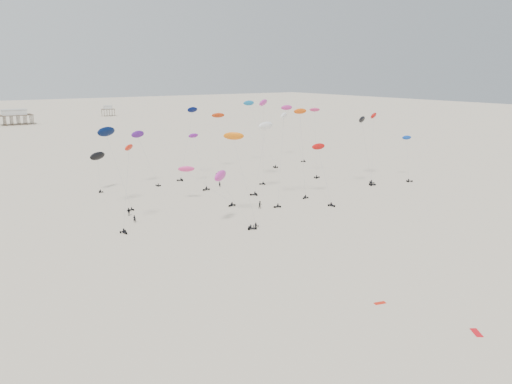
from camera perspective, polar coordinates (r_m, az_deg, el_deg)
ground_plane at (r=214.22m, az=-17.01°, el=4.06°), size 900.00×900.00×0.00m
pavilion_main at (r=357.47m, az=-25.86°, el=7.61°), size 21.00×13.00×9.80m
pavilion_small at (r=402.39m, az=-16.55°, el=8.83°), size 9.00×7.00×8.00m
rig_0 at (r=134.69m, az=7.55°, el=3.41°), size 7.93×13.57×17.43m
rig_1 at (r=182.38m, az=-0.01°, el=8.20°), size 5.31×15.63×24.83m
rig_2 at (r=148.13m, az=-6.51°, el=3.65°), size 4.58×12.01×16.74m
rig_3 at (r=110.93m, az=-14.53°, el=1.25°), size 6.69×8.49×18.22m
rig_4 at (r=172.17m, az=-4.35°, el=7.53°), size 8.19×10.98×20.44m
rig_5 at (r=112.63m, az=-2.16°, el=4.82°), size 4.96×11.57×20.70m
rig_6 at (r=109.80m, az=-3.57°, el=1.00°), size 7.46×10.66×13.15m
rig_7 at (r=162.91m, az=6.83°, el=6.29°), size 5.66×7.65×22.19m
rig_8 at (r=152.66m, az=-13.10°, el=5.78°), size 6.86×7.81×16.56m
rig_9 at (r=159.54m, az=-7.71°, el=6.87°), size 9.99×5.57×22.66m
rig_10 at (r=139.65m, az=0.88°, el=6.24°), size 9.84×5.31×20.03m
rig_11 at (r=165.03m, az=16.97°, el=3.86°), size 7.93×8.52×14.15m
rig_12 at (r=132.33m, az=5.25°, el=6.06°), size 4.48×3.12×24.31m
rig_13 at (r=127.82m, az=-16.53°, el=5.92°), size 6.66×8.56×20.47m
rig_14 at (r=150.70m, az=12.30°, el=6.29°), size 7.07×5.08×20.95m
rig_15 at (r=149.00m, az=-17.65°, el=3.62°), size 5.99×5.90×11.44m
rig_16 at (r=161.79m, az=13.23°, el=7.00°), size 10.67×10.65×21.50m
rig_17 at (r=154.78m, az=0.82°, el=9.17°), size 8.47×9.70×25.46m
rig_18 at (r=198.44m, az=3.81°, el=8.72°), size 6.05×16.57×22.97m
rig_19 at (r=130.87m, az=-6.68°, el=1.63°), size 10.30×14.52×15.19m
rig_20 at (r=128.89m, az=3.02°, el=6.33°), size 9.26×8.38×23.50m
spectator_0 at (r=117.05m, az=-13.69°, el=-3.39°), size 0.89×0.82×2.01m
spectator_1 at (r=125.16m, az=0.48°, el=-1.88°), size 1.13×0.71×2.22m
spectator_2 at (r=122.89m, az=-14.32°, el=-2.62°), size 1.50×1.12×2.26m
spectator_3 at (r=148.59m, az=-4.17°, el=0.58°), size 0.84×0.84×1.94m
grounded_kite_a at (r=74.14m, az=23.89°, el=-14.51°), size 1.96×2.33×0.08m
grounded_kite_b at (r=78.04m, az=13.98°, el=-12.23°), size 1.92×1.13×0.07m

